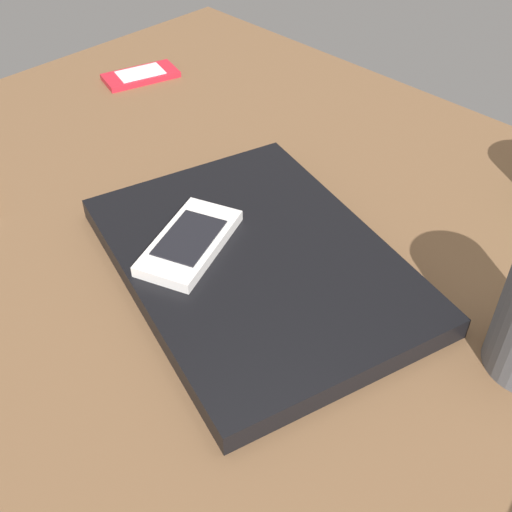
% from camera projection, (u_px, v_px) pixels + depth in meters
% --- Properties ---
extents(desk_surface, '(1.20, 0.80, 0.03)m').
position_uv_depth(desk_surface, '(307.00, 278.00, 0.65)').
color(desk_surface, brown).
rests_on(desk_surface, ground).
extents(laptop_closed, '(0.39, 0.32, 0.02)m').
position_uv_depth(laptop_closed, '(256.00, 263.00, 0.63)').
color(laptop_closed, black).
rests_on(laptop_closed, desk_surface).
extents(cell_phone_on_laptop, '(0.10, 0.13, 0.01)m').
position_uv_depth(cell_phone_on_laptop, '(190.00, 242.00, 0.62)').
color(cell_phone_on_laptop, silver).
rests_on(cell_phone_on_laptop, laptop_closed).
extents(cell_phone_on_desk, '(0.08, 0.12, 0.01)m').
position_uv_depth(cell_phone_on_desk, '(141.00, 75.00, 0.95)').
color(cell_phone_on_desk, red).
rests_on(cell_phone_on_desk, desk_surface).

